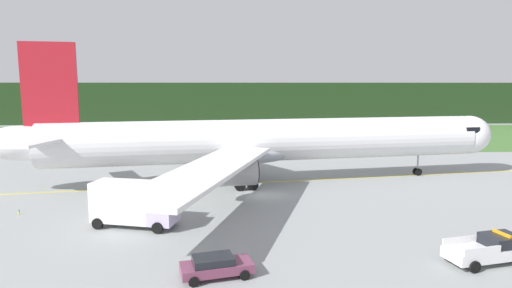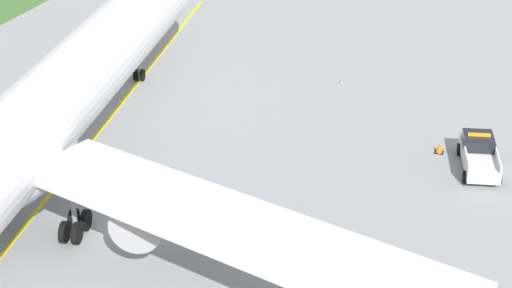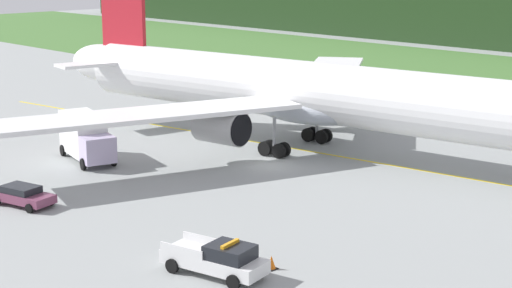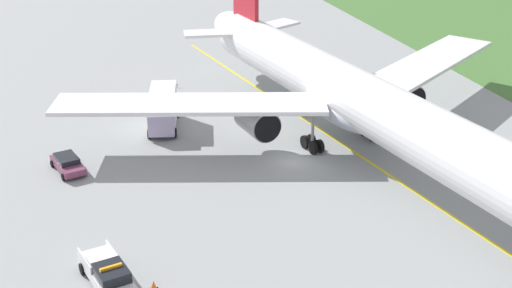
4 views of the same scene
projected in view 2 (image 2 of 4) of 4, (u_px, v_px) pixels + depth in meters
name	position (u px, v px, depth m)	size (l,w,h in m)	color
ground	(129.00, 227.00, 50.00)	(320.00, 320.00, 0.00)	gray
taxiway_centerline_main	(46.00, 200.00, 52.81)	(80.58, 0.30, 0.01)	yellow
airliner	(31.00, 129.00, 49.95)	(59.27, 48.27, 15.73)	silver
ops_pickup_truck	(479.00, 154.00, 56.18)	(5.91, 3.21, 1.94)	silver
apron_cone	(439.00, 148.00, 58.27)	(0.58, 0.58, 0.73)	black
taxiway_edge_light_east	(341.00, 81.00, 69.04)	(0.12, 0.12, 0.37)	yellow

